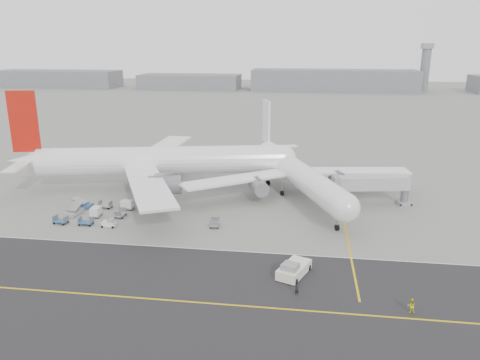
# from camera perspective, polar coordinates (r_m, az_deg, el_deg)

# --- Properties ---
(ground) EXTENTS (700.00, 700.00, 0.00)m
(ground) POSITION_cam_1_polar(r_m,az_deg,el_deg) (79.55, -8.97, -7.39)
(ground) COLOR gray
(ground) RESTS_ON ground
(taxiway) EXTENTS (220.00, 59.00, 0.03)m
(taxiway) POSITION_cam_1_polar(r_m,az_deg,el_deg) (62.90, -9.28, -14.23)
(taxiway) COLOR #27272A
(taxiway) RESTS_ON ground
(horizon_buildings) EXTENTS (520.00, 28.00, 28.00)m
(horizon_buildings) POSITION_cam_1_polar(r_m,az_deg,el_deg) (331.05, 9.50, 10.71)
(horizon_buildings) COLOR slate
(horizon_buildings) RESTS_ON ground
(control_tower) EXTENTS (7.00, 7.00, 31.25)m
(control_tower) POSITION_cam_1_polar(r_m,az_deg,el_deg) (343.70, 21.65, 12.73)
(control_tower) COLOR slate
(control_tower) RESTS_ON ground
(airliner_a) EXTENTS (63.38, 62.06, 22.13)m
(airliner_a) POSITION_cam_1_polar(r_m,az_deg,el_deg) (106.58, -10.25, 2.34)
(airliner_a) COLOR white
(airliner_a) RESTS_ON ground
(airliner_b) EXTENTS (48.34, 49.33, 17.90)m
(airliner_b) POSITION_cam_1_polar(r_m,az_deg,el_deg) (100.95, 6.89, 0.99)
(airliner_b) COLOR white
(airliner_b) RESTS_ON ground
(pushback_tug) EXTENTS (5.07, 8.05, 2.31)m
(pushback_tug) POSITION_cam_1_polar(r_m,az_deg,el_deg) (67.89, 6.54, -10.76)
(pushback_tug) COLOR silver
(pushback_tug) RESTS_ON ground
(jet_bridge) EXTENTS (16.45, 5.78, 6.13)m
(jet_bridge) POSITION_cam_1_polar(r_m,az_deg,el_deg) (97.96, 15.81, -0.55)
(jet_bridge) COLOR gray
(jet_bridge) RESTS_ON ground
(gse_cluster) EXTENTS (18.19, 17.65, 1.96)m
(gse_cluster) POSITION_cam_1_polar(r_m,az_deg,el_deg) (93.58, -17.18, -4.23)
(gse_cluster) COLOR #9B9BA0
(gse_cluster) RESTS_ON ground
(stray_dolly) EXTENTS (1.71, 2.57, 1.51)m
(stray_dolly) POSITION_cam_1_polar(r_m,az_deg,el_deg) (84.61, -3.09, -5.71)
(stray_dolly) COLOR silver
(stray_dolly) RESTS_ON ground
(ground_crew_a) EXTENTS (0.67, 0.56, 1.58)m
(ground_crew_a) POSITION_cam_1_polar(r_m,az_deg,el_deg) (63.20, 6.96, -13.15)
(ground_crew_a) COLOR black
(ground_crew_a) RESTS_ON ground
(ground_crew_b) EXTENTS (0.94, 0.74, 1.89)m
(ground_crew_b) POSITION_cam_1_polar(r_m,az_deg,el_deg) (62.75, 20.16, -14.19)
(ground_crew_b) COLOR #CDCD18
(ground_crew_b) RESTS_ON ground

